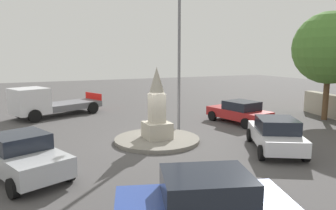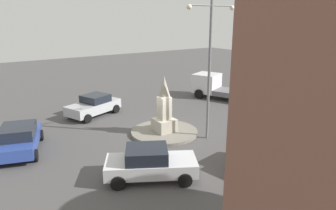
{
  "view_description": "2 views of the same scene",
  "coord_description": "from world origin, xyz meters",
  "px_view_note": "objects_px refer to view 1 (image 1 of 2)",
  "views": [
    {
      "loc": [
        -14.11,
        5.82,
        4.3
      ],
      "look_at": [
        0.35,
        -0.76,
        1.75
      ],
      "focal_mm": 33.61,
      "sensor_mm": 36.0,
      "label": 1
    },
    {
      "loc": [
        -9.96,
        -15.12,
        7.21
      ],
      "look_at": [
        0.94,
        0.96,
        1.51
      ],
      "focal_mm": 32.48,
      "sensor_mm": 36.0,
      "label": 2
    }
  ],
  "objects_px": {
    "car_blue_passing": "(204,203)",
    "truck_white_parked_right": "(45,103)",
    "monument": "(157,110)",
    "tree_near_wall": "(330,48)",
    "car_white_approaching": "(276,134)",
    "streetlamp": "(179,43)",
    "car_red_parked_left": "(239,112)",
    "car_silver_near_island": "(23,156)"
  },
  "relations": [
    {
      "from": "car_blue_passing",
      "to": "truck_white_parked_right",
      "type": "height_order",
      "value": "truck_white_parked_right"
    },
    {
      "from": "monument",
      "to": "tree_near_wall",
      "type": "relative_size",
      "value": 0.5
    },
    {
      "from": "monument",
      "to": "tree_near_wall",
      "type": "distance_m",
      "value": 12.67
    },
    {
      "from": "monument",
      "to": "car_blue_passing",
      "type": "bearing_deg",
      "value": 165.18
    },
    {
      "from": "car_white_approaching",
      "to": "truck_white_parked_right",
      "type": "bearing_deg",
      "value": 35.63
    },
    {
      "from": "car_blue_passing",
      "to": "car_white_approaching",
      "type": "bearing_deg",
      "value": -55.18
    },
    {
      "from": "monument",
      "to": "streetlamp",
      "type": "height_order",
      "value": "streetlamp"
    },
    {
      "from": "car_white_approaching",
      "to": "car_red_parked_left",
      "type": "xyz_separation_m",
      "value": [
        5.47,
        -2.14,
        -0.04
      ]
    },
    {
      "from": "car_blue_passing",
      "to": "streetlamp",
      "type": "bearing_deg",
      "value": -23.23
    },
    {
      "from": "car_blue_passing",
      "to": "car_red_parked_left",
      "type": "relative_size",
      "value": 1.03
    },
    {
      "from": "car_white_approaching",
      "to": "car_blue_passing",
      "type": "bearing_deg",
      "value": 124.82
    },
    {
      "from": "car_silver_near_island",
      "to": "car_red_parked_left",
      "type": "height_order",
      "value": "car_silver_near_island"
    },
    {
      "from": "car_white_approaching",
      "to": "car_blue_passing",
      "type": "distance_m",
      "value": 7.82
    },
    {
      "from": "streetlamp",
      "to": "car_blue_passing",
      "type": "height_order",
      "value": "streetlamp"
    },
    {
      "from": "car_blue_passing",
      "to": "tree_near_wall",
      "type": "relative_size",
      "value": 0.64
    },
    {
      "from": "car_red_parked_left",
      "to": "truck_white_parked_right",
      "type": "distance_m",
      "value": 13.12
    },
    {
      "from": "monument",
      "to": "car_white_approaching",
      "type": "distance_m",
      "value": 5.66
    },
    {
      "from": "monument",
      "to": "streetlamp",
      "type": "distance_m",
      "value": 4.31
    },
    {
      "from": "monument",
      "to": "car_blue_passing",
      "type": "distance_m",
      "value": 8.39
    },
    {
      "from": "car_red_parked_left",
      "to": "monument",
      "type": "bearing_deg",
      "value": 106.13
    },
    {
      "from": "streetlamp",
      "to": "tree_near_wall",
      "type": "relative_size",
      "value": 1.16
    },
    {
      "from": "car_red_parked_left",
      "to": "car_silver_near_island",
      "type": "bearing_deg",
      "value": 108.51
    },
    {
      "from": "car_white_approaching",
      "to": "streetlamp",
      "type": "bearing_deg",
      "value": 22.32
    },
    {
      "from": "monument",
      "to": "streetlamp",
      "type": "xyz_separation_m",
      "value": [
        1.75,
        -2.08,
        3.35
      ]
    },
    {
      "from": "truck_white_parked_right",
      "to": "tree_near_wall",
      "type": "height_order",
      "value": "tree_near_wall"
    },
    {
      "from": "monument",
      "to": "car_red_parked_left",
      "type": "height_order",
      "value": "monument"
    },
    {
      "from": "car_white_approaching",
      "to": "tree_near_wall",
      "type": "height_order",
      "value": "tree_near_wall"
    },
    {
      "from": "tree_near_wall",
      "to": "streetlamp",
      "type": "bearing_deg",
      "value": 82.11
    },
    {
      "from": "streetlamp",
      "to": "car_red_parked_left",
      "type": "height_order",
      "value": "streetlamp"
    },
    {
      "from": "truck_white_parked_right",
      "to": "car_red_parked_left",
      "type": "bearing_deg",
      "value": -122.32
    },
    {
      "from": "monument",
      "to": "car_silver_near_island",
      "type": "relative_size",
      "value": 0.8
    },
    {
      "from": "car_silver_near_island",
      "to": "truck_white_parked_right",
      "type": "relative_size",
      "value": 0.69
    },
    {
      "from": "car_silver_near_island",
      "to": "monument",
      "type": "bearing_deg",
      "value": -69.04
    },
    {
      "from": "car_white_approaching",
      "to": "tree_near_wall",
      "type": "bearing_deg",
      "value": -63.68
    },
    {
      "from": "monument",
      "to": "car_blue_passing",
      "type": "height_order",
      "value": "monument"
    },
    {
      "from": "truck_white_parked_right",
      "to": "car_blue_passing",
      "type": "bearing_deg",
      "value": -171.51
    },
    {
      "from": "truck_white_parked_right",
      "to": "tree_near_wall",
      "type": "bearing_deg",
      "value": -116.74
    },
    {
      "from": "streetlamp",
      "to": "car_white_approaching",
      "type": "xyz_separation_m",
      "value": [
        -5.36,
        -2.2,
        -4.16
      ]
    },
    {
      "from": "car_white_approaching",
      "to": "car_silver_near_island",
      "type": "bearing_deg",
      "value": 82.91
    },
    {
      "from": "car_red_parked_left",
      "to": "truck_white_parked_right",
      "type": "bearing_deg",
      "value": 57.68
    },
    {
      "from": "monument",
      "to": "tree_near_wall",
      "type": "height_order",
      "value": "tree_near_wall"
    },
    {
      "from": "truck_white_parked_right",
      "to": "tree_near_wall",
      "type": "distance_m",
      "value": 19.32
    }
  ]
}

